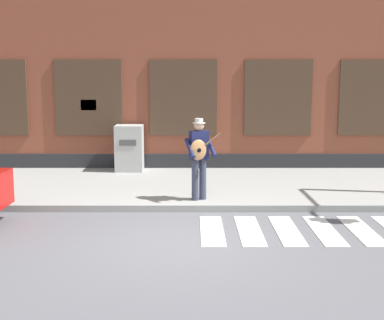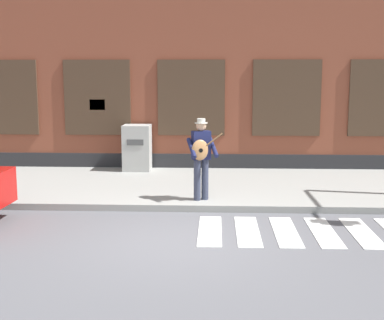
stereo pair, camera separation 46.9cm
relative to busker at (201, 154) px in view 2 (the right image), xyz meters
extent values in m
plane|color=#56565B|center=(-0.40, -2.40, -1.14)|extent=(160.00, 160.00, 0.00)
cube|color=gray|center=(-0.40, 1.73, -1.07)|extent=(28.00, 4.46, 0.14)
cube|color=brown|center=(-0.40, 5.97, 3.03)|extent=(28.00, 4.00, 8.35)
cube|color=#28282B|center=(-0.40, 3.95, -0.87)|extent=(28.00, 0.04, 0.55)
cube|color=#473323|center=(-5.75, 3.94, 1.01)|extent=(1.90, 0.06, 2.13)
cube|color=black|center=(-5.75, 3.93, 1.01)|extent=(1.78, 0.03, 2.01)
cube|color=#473323|center=(-3.07, 3.94, 1.01)|extent=(1.90, 0.06, 2.13)
cube|color=black|center=(-3.07, 3.93, 1.01)|extent=(1.78, 0.03, 2.01)
cube|color=#473323|center=(-0.40, 3.94, 1.01)|extent=(1.90, 0.06, 2.13)
cube|color=black|center=(-0.40, 3.93, 1.01)|extent=(1.78, 0.03, 2.01)
cube|color=#473323|center=(2.28, 3.94, 1.01)|extent=(1.90, 0.06, 2.13)
cube|color=black|center=(2.28, 3.93, 1.01)|extent=(1.78, 0.03, 2.01)
cube|color=#473323|center=(4.96, 3.94, 1.01)|extent=(1.90, 0.06, 2.13)
cube|color=black|center=(4.96, 3.93, 1.01)|extent=(1.78, 0.03, 2.01)
cube|color=yellow|center=(-3.07, 3.92, 0.81)|extent=(0.44, 0.02, 0.30)
cube|color=silver|center=(0.22, -1.80, -1.14)|extent=(0.42, 1.90, 0.01)
cube|color=silver|center=(0.90, -1.80, -1.14)|extent=(0.42, 1.90, 0.01)
cube|color=silver|center=(1.58, -1.80, -1.14)|extent=(0.42, 1.90, 0.01)
cube|color=silver|center=(2.27, -1.80, -1.14)|extent=(0.42, 1.90, 0.01)
cube|color=silver|center=(2.95, -1.80, -1.14)|extent=(0.42, 1.90, 0.01)
cube|color=silver|center=(-3.71, -1.26, -0.40)|extent=(0.07, 0.24, 0.12)
cylinder|color=#33384C|center=(0.08, 0.07, -0.56)|extent=(0.15, 0.15, 0.88)
cylinder|color=#33384C|center=(-0.08, -0.01, -0.56)|extent=(0.15, 0.15, 0.88)
cube|color=#191E47|center=(0.00, 0.04, 0.19)|extent=(0.43, 0.33, 0.61)
sphere|color=tan|center=(0.00, 0.04, 0.60)|extent=(0.22, 0.22, 0.22)
cylinder|color=beige|center=(0.00, 0.04, 0.66)|extent=(0.27, 0.28, 0.02)
cylinder|color=beige|center=(0.00, 0.04, 0.71)|extent=(0.18, 0.18, 0.09)
cylinder|color=#191E47|center=(0.26, 0.02, 0.15)|extent=(0.25, 0.51, 0.39)
cylinder|color=#191E47|center=(-0.20, -0.14, 0.15)|extent=(0.25, 0.51, 0.39)
ellipsoid|color=#B77F4C|center=(-0.02, -0.16, 0.11)|extent=(0.38, 0.23, 0.44)
cylinder|color=black|center=(0.00, -0.22, 0.11)|extent=(0.09, 0.04, 0.09)
cylinder|color=brown|center=(0.23, -0.09, 0.29)|extent=(0.46, 0.19, 0.34)
cube|color=#ADADA8|center=(-1.89, 3.52, -0.36)|extent=(0.75, 0.67, 1.28)
cube|color=#4C4C4C|center=(-1.89, 3.17, -0.17)|extent=(0.45, 0.02, 0.16)
camera|label=1|loc=(-0.15, -11.21, 1.70)|focal=50.00mm
camera|label=2|loc=(0.32, -11.20, 1.70)|focal=50.00mm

